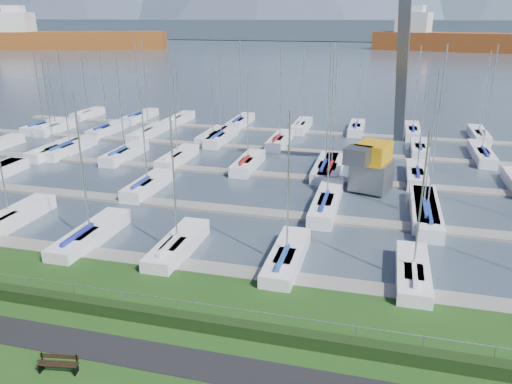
% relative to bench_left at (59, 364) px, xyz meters
% --- Properties ---
extents(path, '(160.00, 2.00, 0.04)m').
position_rel_bench_left_xyz_m(path, '(4.54, 1.98, -0.41)').
color(path, black).
rests_on(path, grass).
extents(water, '(800.00, 540.00, 0.20)m').
position_rel_bench_left_xyz_m(water, '(4.54, 264.98, -0.82)').
color(water, '#3C4958').
extents(hedge, '(80.00, 0.70, 0.70)m').
position_rel_bench_left_xyz_m(hedge, '(4.54, 4.58, -0.07)').
color(hedge, black).
rests_on(hedge, grass).
extents(fence, '(80.00, 0.04, 0.04)m').
position_rel_bench_left_xyz_m(fence, '(4.54, 4.98, 0.78)').
color(fence, '#95999E').
rests_on(fence, grass).
extents(foothill, '(900.00, 80.00, 12.00)m').
position_rel_bench_left_xyz_m(foothill, '(4.54, 334.98, 5.58)').
color(foothill, '#3F4D5C').
rests_on(foothill, water).
extents(docks, '(90.00, 41.60, 0.25)m').
position_rel_bench_left_xyz_m(docks, '(4.54, 30.98, -0.64)').
color(docks, slate).
rests_on(docks, water).
extents(bench_left, '(1.84, 0.70, 0.85)m').
position_rel_bench_left_xyz_m(bench_left, '(0.00, 0.00, 0.00)').
color(bench_left, black).
rests_on(bench_left, grass).
extents(crane, '(5.37, 13.47, 22.35)m').
position_rel_bench_left_xyz_m(crane, '(12.67, 30.11, 4.91)').
color(crane, '#575A5E').
rests_on(crane, water).
extents(cargo_ship_west, '(81.84, 41.22, 21.50)m').
position_rel_bench_left_xyz_m(cargo_ship_west, '(-133.40, 198.56, 3.34)').
color(cargo_ship_west, brown).
rests_on(cargo_ship_west, water).
extents(cargo_ship_mid, '(108.87, 42.68, 21.50)m').
position_rel_bench_left_xyz_m(cargo_ship_mid, '(54.17, 225.89, 3.05)').
color(cargo_ship_mid, brown).
rests_on(cargo_ship_mid, water).
extents(sailboat_fleet, '(75.87, 49.62, 13.52)m').
position_rel_bench_left_xyz_m(sailboat_fleet, '(1.69, 33.73, 4.96)').
color(sailboat_fleet, silver).
rests_on(sailboat_fleet, water).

